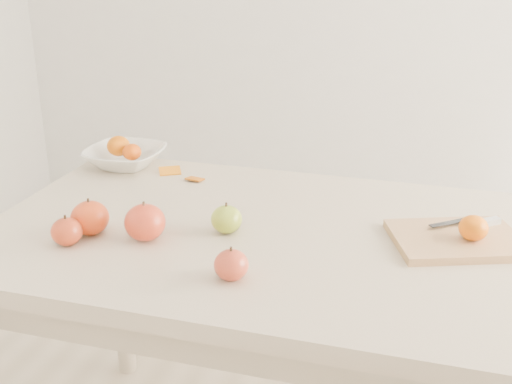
# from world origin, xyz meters

# --- Properties ---
(table) EXTENTS (1.20, 0.80, 0.75)m
(table) POSITION_xyz_m (0.00, 0.00, 0.65)
(table) COLOR beige
(table) RESTS_ON ground
(cutting_board) EXTENTS (0.33, 0.28, 0.02)m
(cutting_board) POSITION_xyz_m (0.45, 0.05, 0.76)
(cutting_board) COLOR tan
(cutting_board) RESTS_ON table
(board_tangerine) EXTENTS (0.06, 0.06, 0.05)m
(board_tangerine) POSITION_xyz_m (0.48, 0.04, 0.80)
(board_tangerine) COLOR #E66108
(board_tangerine) RESTS_ON cutting_board
(fruit_bowl) EXTENTS (0.22, 0.22, 0.05)m
(fruit_bowl) POSITION_xyz_m (-0.47, 0.31, 0.78)
(fruit_bowl) COLOR white
(fruit_bowl) RESTS_ON table
(bowl_tangerine_near) EXTENTS (0.07, 0.07, 0.06)m
(bowl_tangerine_near) POSITION_xyz_m (-0.50, 0.32, 0.81)
(bowl_tangerine_near) COLOR #CC5C07
(bowl_tangerine_near) RESTS_ON fruit_bowl
(bowl_tangerine_far) EXTENTS (0.05, 0.05, 0.05)m
(bowl_tangerine_far) POSITION_xyz_m (-0.44, 0.30, 0.80)
(bowl_tangerine_far) COLOR orange
(bowl_tangerine_far) RESTS_ON fruit_bowl
(orange_peel_a) EXTENTS (0.07, 0.07, 0.01)m
(orange_peel_a) POSITION_xyz_m (-0.32, 0.29, 0.75)
(orange_peel_a) COLOR orange
(orange_peel_a) RESTS_ON table
(orange_peel_b) EXTENTS (0.05, 0.04, 0.01)m
(orange_peel_b) POSITION_xyz_m (-0.24, 0.26, 0.75)
(orange_peel_b) COLOR #C6600E
(orange_peel_b) RESTS_ON table
(paring_knife) EXTENTS (0.16, 0.09, 0.01)m
(paring_knife) POSITION_xyz_m (0.50, 0.12, 0.78)
(paring_knife) COLOR silver
(paring_knife) RESTS_ON cutting_board
(apple_green) EXTENTS (0.07, 0.07, 0.06)m
(apple_green) POSITION_xyz_m (-0.04, -0.04, 0.78)
(apple_green) COLOR olive
(apple_green) RESTS_ON table
(apple_red_e) EXTENTS (0.07, 0.07, 0.06)m
(apple_red_e) POSITION_xyz_m (0.03, -0.24, 0.78)
(apple_red_e) COLOR maroon
(apple_red_e) RESTS_ON table
(apple_red_d) EXTENTS (0.07, 0.07, 0.06)m
(apple_red_d) POSITION_xyz_m (-0.35, -0.19, 0.78)
(apple_red_d) COLOR maroon
(apple_red_d) RESTS_ON table
(apple_red_c) EXTENTS (0.09, 0.09, 0.08)m
(apple_red_c) POSITION_xyz_m (-0.20, -0.12, 0.79)
(apple_red_c) COLOR #A10A0E
(apple_red_c) RESTS_ON table
(apple_red_b) EXTENTS (0.09, 0.09, 0.08)m
(apple_red_b) POSITION_xyz_m (-0.33, -0.13, 0.79)
(apple_red_b) COLOR #9A0811
(apple_red_b) RESTS_ON table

